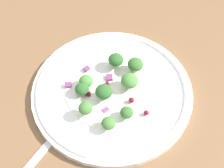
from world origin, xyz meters
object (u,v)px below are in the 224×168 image
(broccoli_floret_2, at_px, (82,89))
(fork, at_px, (34,160))
(broccoli_floret_0, at_px, (135,65))
(broccoli_floret_1, at_px, (105,91))
(plate, at_px, (112,90))

(broccoli_floret_2, relative_size, fork, 0.14)
(broccoli_floret_0, distance_m, broccoli_floret_1, 0.08)
(plate, height_order, broccoli_floret_2, broccoli_floret_2)
(broccoli_floret_1, relative_size, fork, 0.17)
(plate, distance_m, broccoli_floret_0, 0.06)
(broccoli_floret_1, height_order, fork, broccoli_floret_1)
(broccoli_floret_0, distance_m, fork, 0.23)
(broccoli_floret_1, bearing_deg, broccoli_floret_0, 110.17)
(plate, relative_size, fork, 1.63)
(plate, relative_size, broccoli_floret_1, 9.77)
(plate, bearing_deg, broccoli_floret_0, 105.37)
(broccoli_floret_0, relative_size, broccoli_floret_1, 0.98)
(broccoli_floret_1, distance_m, broccoli_floret_2, 0.04)
(broccoli_floret_2, bearing_deg, broccoli_floret_0, 90.28)
(broccoli_floret_1, distance_m, fork, 0.15)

